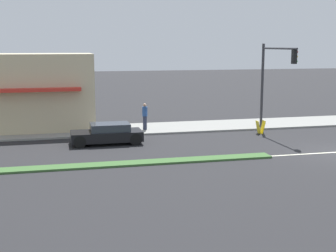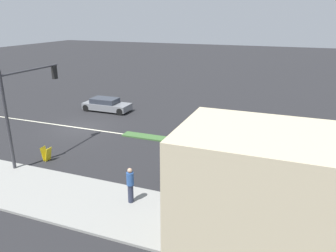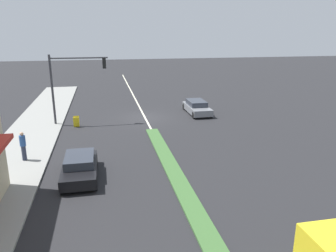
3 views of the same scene
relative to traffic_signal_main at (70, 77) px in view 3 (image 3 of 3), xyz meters
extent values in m
plane|color=#232326|center=(-6.12, 17.03, -3.90)|extent=(160.00, 160.00, 0.00)
cube|color=beige|center=(-6.12, -0.97, -3.90)|extent=(0.16, 60.00, 0.01)
cylinder|color=#333338|center=(1.43, 0.01, -0.98)|extent=(0.18, 0.18, 5.60)
cylinder|color=#333338|center=(-0.82, 0.01, 1.52)|extent=(4.50, 0.12, 0.12)
cube|color=black|center=(-2.77, 0.01, 1.07)|extent=(0.28, 0.24, 0.84)
sphere|color=red|center=(-2.77, -0.12, 1.34)|extent=(0.18, 0.18, 0.18)
sphere|color=gold|center=(-2.77, -0.12, 1.07)|extent=(0.18, 0.18, 0.18)
sphere|color=green|center=(-2.77, -0.12, 0.80)|extent=(0.18, 0.18, 0.18)
cylinder|color=#282D42|center=(2.23, 7.90, -3.33)|extent=(0.26, 0.26, 0.90)
cylinder|color=#284C8C|center=(2.23, 7.90, -2.57)|extent=(0.34, 0.34, 0.62)
sphere|color=tan|center=(2.23, 7.90, -2.15)|extent=(0.22, 0.22, 0.22)
cube|color=yellow|center=(-0.30, 0.66, -3.47)|extent=(0.45, 0.21, 0.84)
cube|color=yellow|center=(-0.30, 0.98, -3.47)|extent=(0.45, 0.21, 0.84)
cube|color=slate|center=(-11.12, -1.48, -3.44)|extent=(1.76, 4.37, 0.58)
cube|color=#2D333D|center=(-11.12, -1.70, -2.92)|extent=(1.50, 2.41, 0.45)
cylinder|color=black|center=(-11.91, 0.30, -3.59)|extent=(0.22, 0.63, 0.63)
cylinder|color=black|center=(-10.34, 0.30, -3.59)|extent=(0.22, 0.63, 0.63)
cylinder|color=black|center=(-11.91, -3.26, -3.59)|extent=(0.22, 0.63, 0.63)
cylinder|color=black|center=(-10.34, -3.26, -3.59)|extent=(0.22, 0.63, 0.63)
cube|color=black|center=(-1.12, 10.77, -3.43)|extent=(1.75, 4.05, 0.56)
cube|color=#2D333D|center=(-1.12, 10.57, -2.93)|extent=(1.48, 2.23, 0.44)
cylinder|color=black|center=(-1.90, 12.34, -3.55)|extent=(0.22, 0.70, 0.70)
cylinder|color=black|center=(-0.35, 12.34, -3.55)|extent=(0.22, 0.70, 0.70)
cylinder|color=black|center=(-1.90, 9.20, -3.55)|extent=(0.22, 0.70, 0.70)
cylinder|color=black|center=(-0.35, 9.20, -3.55)|extent=(0.22, 0.70, 0.70)
camera|label=1|loc=(-27.65, 13.45, 1.75)|focal=50.00mm
camera|label=2|loc=(14.10, 14.38, 4.53)|focal=35.00mm
camera|label=3|loc=(-2.53, 27.31, 3.63)|focal=35.00mm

